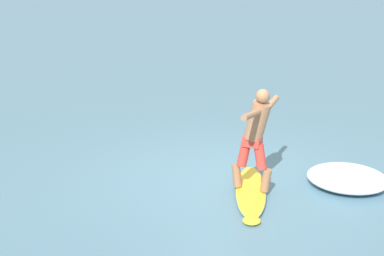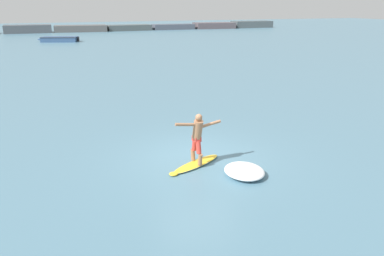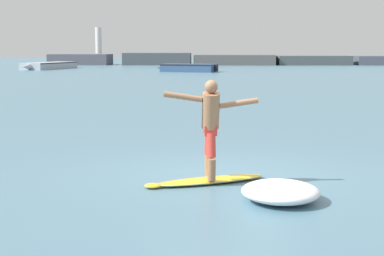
% 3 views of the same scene
% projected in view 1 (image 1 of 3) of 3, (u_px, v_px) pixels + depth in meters
% --- Properties ---
extents(ground_plane, '(200.00, 200.00, 0.00)m').
position_uv_depth(ground_plane, '(226.00, 181.00, 10.29)').
color(ground_plane, slate).
extents(surfboard, '(2.05, 1.29, 0.22)m').
position_uv_depth(surfboard, '(251.00, 192.00, 9.80)').
color(surfboard, yellow).
rests_on(surfboard, ground).
extents(surfer, '(1.51, 0.65, 1.60)m').
position_uv_depth(surfer, '(256.00, 132.00, 9.50)').
color(surfer, '#9A6948').
rests_on(surfer, surfboard).
extents(wave_foam_at_tail, '(1.19, 1.34, 0.28)m').
position_uv_depth(wave_foam_at_tail, '(348.00, 178.00, 10.07)').
color(wave_foam_at_tail, white).
rests_on(wave_foam_at_tail, ground).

